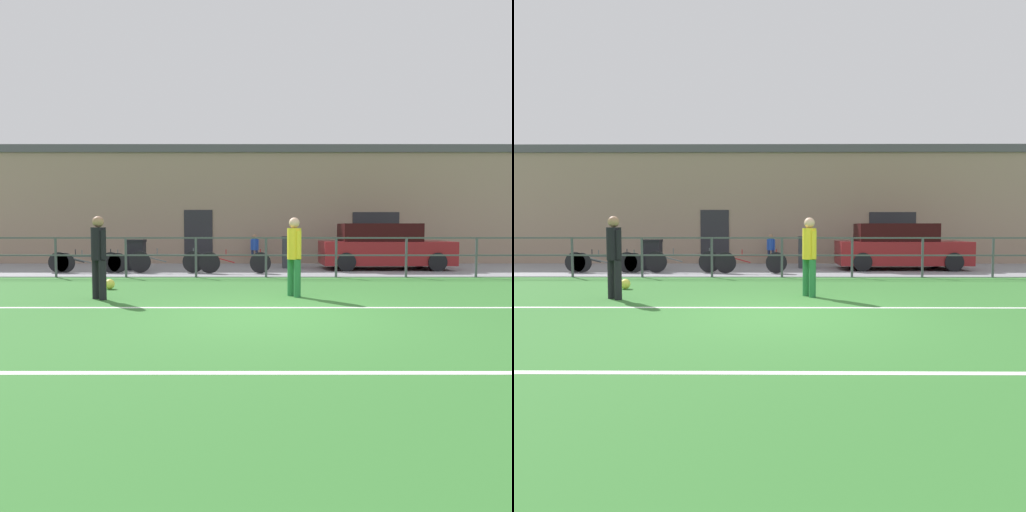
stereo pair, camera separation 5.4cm
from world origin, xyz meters
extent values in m
cube|color=#33702D|center=(0.00, 0.00, -0.02)|extent=(60.00, 44.00, 0.04)
cube|color=white|center=(0.00, 0.82, 0.00)|extent=(36.00, 0.11, 0.00)
cube|color=white|center=(0.00, -3.02, 0.00)|extent=(36.00, 0.11, 0.00)
cube|color=gray|center=(0.00, 8.50, 0.01)|extent=(48.00, 5.00, 0.02)
cylinder|color=#474C51|center=(-6.00, 6.00, 0.57)|extent=(0.07, 0.07, 1.15)
cylinder|color=#474C51|center=(-4.00, 6.00, 0.57)|extent=(0.07, 0.07, 1.15)
cylinder|color=#474C51|center=(-2.00, 6.00, 0.57)|extent=(0.07, 0.07, 1.15)
cylinder|color=#474C51|center=(0.00, 6.00, 0.57)|extent=(0.07, 0.07, 1.15)
cylinder|color=#474C51|center=(2.00, 6.00, 0.57)|extent=(0.07, 0.07, 1.15)
cylinder|color=#474C51|center=(4.00, 6.00, 0.57)|extent=(0.07, 0.07, 1.15)
cylinder|color=#474C51|center=(6.00, 6.00, 0.57)|extent=(0.07, 0.07, 1.15)
cube|color=#474C51|center=(0.00, 6.00, 1.13)|extent=(36.00, 0.04, 0.04)
cube|color=#474C51|center=(0.00, 6.00, 0.63)|extent=(36.00, 0.04, 0.04)
cube|color=gray|center=(0.00, 12.20, 2.15)|extent=(28.00, 2.40, 4.31)
cube|color=#232328|center=(-2.52, 10.98, 1.05)|extent=(1.10, 0.04, 2.10)
cube|color=#232328|center=(4.36, 10.98, 1.47)|extent=(1.80, 0.04, 1.10)
cube|color=#4C4C51|center=(0.00, 12.20, 4.46)|extent=(28.00, 2.56, 0.30)
cylinder|color=black|center=(-3.49, 1.89, 0.39)|extent=(0.14, 0.14, 0.78)
cylinder|color=black|center=(-3.31, 1.73, 0.39)|extent=(0.14, 0.14, 0.78)
cylinder|color=black|center=(-3.40, 1.81, 1.11)|extent=(0.29, 0.29, 0.65)
sphere|color=#A37556|center=(-3.40, 1.81, 1.54)|extent=(0.22, 0.22, 0.22)
cylinder|color=black|center=(-3.53, 1.93, 1.09)|extent=(0.10, 0.10, 0.58)
cylinder|color=black|center=(-3.27, 1.70, 1.09)|extent=(0.10, 0.10, 0.58)
cylinder|color=#237038|center=(0.56, 2.10, 0.39)|extent=(0.14, 0.14, 0.77)
cylinder|color=#237038|center=(0.44, 2.31, 0.39)|extent=(0.14, 0.14, 0.77)
cylinder|color=gold|center=(0.50, 2.20, 1.09)|extent=(0.29, 0.29, 0.64)
sphere|color=tan|center=(0.50, 2.20, 1.52)|extent=(0.22, 0.22, 0.22)
cylinder|color=gold|center=(0.58, 2.05, 1.08)|extent=(0.10, 0.10, 0.57)
cylinder|color=gold|center=(0.41, 2.36, 1.08)|extent=(0.10, 0.10, 0.57)
sphere|color=#E5E04C|center=(-3.68, 3.38, 0.12)|extent=(0.24, 0.24, 0.24)
cylinder|color=#232D4C|center=(-0.26, 10.39, 0.29)|extent=(0.10, 0.10, 0.55)
cylinder|color=#232D4C|center=(-0.42, 10.43, 0.29)|extent=(0.10, 0.10, 0.55)
cylinder|color=blue|center=(-0.34, 10.41, 0.79)|extent=(0.20, 0.20, 0.45)
sphere|color=#A37556|center=(-0.34, 10.41, 1.09)|extent=(0.15, 0.15, 0.15)
cylinder|color=blue|center=(-0.22, 10.38, 0.78)|extent=(0.07, 0.07, 0.40)
cylinder|color=blue|center=(-0.46, 10.44, 0.78)|extent=(0.07, 0.07, 0.40)
cube|color=maroon|center=(4.06, 8.53, 0.57)|extent=(4.28, 1.77, 0.78)
cube|color=black|center=(3.85, 8.53, 1.26)|extent=(2.57, 1.48, 0.59)
cylinder|color=black|center=(2.61, 7.68, 0.32)|extent=(0.60, 0.18, 0.60)
cylinder|color=black|center=(5.52, 7.68, 0.32)|extent=(0.60, 0.18, 0.60)
cylinder|color=black|center=(2.61, 9.38, 0.32)|extent=(0.60, 0.18, 0.60)
cylinder|color=black|center=(5.52, 9.38, 0.32)|extent=(0.60, 0.18, 0.60)
cylinder|color=black|center=(-3.89, 7.20, 0.36)|extent=(0.67, 0.04, 0.67)
cylinder|color=black|center=(-2.23, 7.20, 0.36)|extent=(0.67, 0.04, 0.67)
cube|color=#4C5156|center=(-3.06, 7.20, 0.58)|extent=(1.30, 0.04, 0.04)
cube|color=#4C5156|center=(-3.48, 7.20, 0.47)|extent=(0.81, 0.03, 0.24)
cylinder|color=#4C5156|center=(-3.35, 7.20, 0.68)|extent=(0.03, 0.03, 0.20)
cylinder|color=#4C5156|center=(-2.23, 7.20, 0.65)|extent=(0.03, 0.03, 0.28)
cylinder|color=black|center=(-1.71, 7.00, 0.35)|extent=(0.65, 0.04, 0.65)
cylinder|color=black|center=(-0.15, 7.00, 0.35)|extent=(0.65, 0.04, 0.65)
cube|color=maroon|center=(-0.93, 7.00, 0.56)|extent=(1.21, 0.04, 0.04)
cube|color=maroon|center=(-1.32, 7.00, 0.45)|extent=(0.76, 0.03, 0.24)
cylinder|color=maroon|center=(-1.20, 7.00, 0.66)|extent=(0.03, 0.03, 0.20)
cylinder|color=maroon|center=(-0.15, 7.00, 0.63)|extent=(0.03, 0.03, 0.28)
cylinder|color=black|center=(-6.42, 7.20, 0.34)|extent=(0.64, 0.04, 0.64)
cylinder|color=black|center=(-4.80, 7.20, 0.34)|extent=(0.64, 0.04, 0.64)
cube|color=black|center=(-5.61, 7.20, 0.55)|extent=(1.26, 0.04, 0.04)
cube|color=black|center=(-6.01, 7.20, 0.45)|extent=(0.79, 0.03, 0.23)
cylinder|color=black|center=(-5.89, 7.20, 0.65)|extent=(0.03, 0.03, 0.20)
cylinder|color=black|center=(-4.80, 7.20, 0.62)|extent=(0.03, 0.03, 0.28)
cylinder|color=black|center=(-6.22, 7.20, 0.33)|extent=(0.62, 0.04, 0.62)
cylinder|color=black|center=(-4.57, 7.20, 0.33)|extent=(0.62, 0.04, 0.62)
cube|color=#4C5156|center=(-5.40, 7.20, 0.53)|extent=(1.28, 0.04, 0.04)
cube|color=#4C5156|center=(-5.81, 7.20, 0.43)|extent=(0.81, 0.03, 0.23)
cylinder|color=#4C5156|center=(-5.68, 7.20, 0.63)|extent=(0.03, 0.03, 0.20)
cylinder|color=#4C5156|center=(-4.57, 7.20, 0.60)|extent=(0.03, 0.03, 0.28)
cube|color=#33383D|center=(0.89, 8.94, 0.53)|extent=(0.52, 0.43, 1.02)
cube|color=#282C30|center=(0.89, 8.94, 1.08)|extent=(0.55, 0.46, 0.08)
cube|color=black|center=(-4.25, 8.16, 0.48)|extent=(0.57, 0.48, 0.93)
cube|color=black|center=(-4.25, 8.16, 0.99)|extent=(0.61, 0.52, 0.08)
camera|label=1|loc=(-0.29, -7.67, 1.43)|focal=33.75mm
camera|label=2|loc=(-0.23, -7.67, 1.43)|focal=33.75mm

